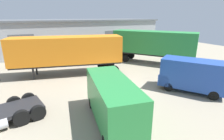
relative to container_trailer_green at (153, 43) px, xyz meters
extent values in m
plane|color=gray|center=(-8.12, -5.04, -2.63)|extent=(60.00, 60.00, 0.00)
cube|color=#93999E|center=(-8.12, 13.72, -0.06)|extent=(31.75, 9.52, 5.13)
cube|color=#565B60|center=(-8.12, 13.72, 2.62)|extent=(32.25, 10.02, 0.25)
cube|color=#4C5156|center=(-15.11, 8.99, -0.83)|extent=(3.20, 0.08, 3.60)
cube|color=#4C5156|center=(-1.14, 8.99, -0.83)|extent=(3.20, 0.08, 3.60)
cube|color=#232326|center=(-16.33, -6.76, -2.05)|extent=(4.40, 2.76, 0.24)
cylinder|color=black|center=(-15.49, -7.72, -2.17)|extent=(0.96, 0.47, 0.92)
cylinder|color=black|center=(-15.92, -5.56, -2.17)|extent=(0.96, 0.47, 0.92)
cylinder|color=black|center=(-14.60, -7.54, -2.17)|extent=(0.96, 0.47, 0.92)
cylinder|color=black|center=(-15.03, -5.38, -2.17)|extent=(0.96, 0.47, 0.92)
cube|color=#28843D|center=(0.03, -0.04, 0.12)|extent=(8.15, 9.79, 2.79)
cube|color=#232326|center=(0.03, -0.04, -1.40)|extent=(7.54, 9.35, 0.24)
cube|color=#232326|center=(2.43, -1.95, -2.07)|extent=(0.22, 0.22, 1.11)
cube|color=#232326|center=(1.15, -2.90, -2.07)|extent=(0.22, 0.22, 1.11)
cylinder|color=black|center=(-1.08, 3.32, -2.16)|extent=(0.79, 0.93, 0.93)
cylinder|color=black|center=(-2.85, 2.01, -2.16)|extent=(0.79, 0.93, 0.93)
cylinder|color=black|center=(-1.68, 4.12, -2.16)|extent=(0.79, 0.93, 0.93)
cylinder|color=black|center=(-3.45, 2.82, -2.16)|extent=(0.79, 0.93, 0.93)
cube|color=orange|center=(-10.97, 0.09, 0.05)|extent=(11.35, 5.03, 2.66)
cube|color=#232326|center=(-10.97, 0.09, -1.40)|extent=(11.17, 4.30, 0.24)
cube|color=#232326|center=(-14.40, 0.10, -2.07)|extent=(0.19, 0.19, 1.11)
cube|color=#232326|center=(-14.03, 1.66, -2.07)|extent=(0.19, 0.19, 1.11)
cylinder|color=black|center=(-7.60, -1.85, -2.14)|extent=(1.02, 0.52, 0.98)
cylinder|color=black|center=(-7.08, 0.29, -2.14)|extent=(1.02, 0.52, 0.98)
cylinder|color=black|center=(-6.62, -2.09, -2.14)|extent=(1.02, 0.52, 0.98)
cylinder|color=black|center=(-6.11, 0.05, -2.14)|extent=(1.02, 0.52, 0.98)
cube|color=#2347A3|center=(-2.89, -8.72, -1.11)|extent=(4.38, 5.18, 2.31)
cube|color=#2347A3|center=(-4.06, -6.98, -1.82)|extent=(2.16, 1.86, 0.90)
cube|color=black|center=(-3.83, -7.31, -0.65)|extent=(1.44, 1.00, 0.83)
cylinder|color=black|center=(-4.51, -7.83, -2.27)|extent=(0.65, 0.77, 0.72)
cylinder|color=black|center=(-3.10, -6.88, -2.27)|extent=(0.65, 0.77, 0.72)
cylinder|color=black|center=(-2.68, -10.57, -2.27)|extent=(0.65, 0.77, 0.72)
cylinder|color=black|center=(-1.27, -9.62, -2.27)|extent=(0.65, 0.77, 0.72)
cube|color=#28843D|center=(-10.74, -9.78, -1.13)|extent=(2.97, 5.88, 2.27)
cube|color=#28843D|center=(-10.30, -7.36, -1.82)|extent=(2.13, 1.24, 0.90)
cube|color=black|center=(-10.37, -7.76, -0.68)|extent=(1.67, 0.38, 0.82)
cylinder|color=black|center=(-11.22, -7.65, -2.27)|extent=(0.42, 0.76, 0.72)
cylinder|color=black|center=(-9.55, -7.96, -2.27)|extent=(0.42, 0.76, 0.72)
cylinder|color=black|center=(-10.26, -11.90, -2.27)|extent=(0.42, 0.76, 0.72)
camera|label=1|loc=(-14.73, -17.78, 3.41)|focal=28.00mm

